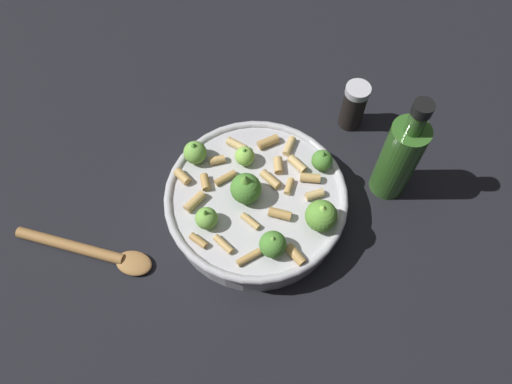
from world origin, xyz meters
TOP-DOWN VIEW (x-y plane):
  - ground_plane at (0.00, 0.00)m, footprint 2.40×2.40m
  - cooking_pan at (0.00, -0.00)m, footprint 0.26×0.26m
  - pepper_shaker at (0.16, 0.16)m, footprint 0.04×0.04m
  - olive_oil_bottle at (0.20, 0.03)m, footprint 0.05×0.05m
  - wooden_spoon at (-0.23, -0.05)m, footprint 0.20×0.09m

SIDE VIEW (x-z plane):
  - ground_plane at x=0.00m, z-range 0.00..0.00m
  - wooden_spoon at x=-0.23m, z-range 0.00..0.02m
  - cooking_pan at x=0.00m, z-range -0.02..0.09m
  - pepper_shaker at x=0.16m, z-range 0.00..0.09m
  - olive_oil_bottle at x=0.20m, z-range -0.02..0.17m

